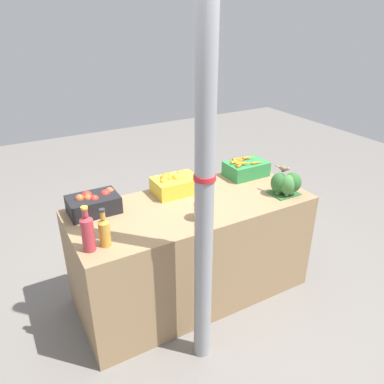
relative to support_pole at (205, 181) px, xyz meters
name	(u,v)px	position (x,y,z in m)	size (l,w,h in m)	color
ground_plane	(192,291)	(0.25, 0.59, -1.32)	(10.00, 10.00, 0.00)	slate
market_table	(192,250)	(0.25, 0.59, -0.90)	(1.86, 0.80, 0.85)	#937551
support_pole	(205,181)	(0.00, 0.00, 0.00)	(0.13, 0.13, 2.65)	gray
apple_crate	(94,203)	(-0.43, 0.83, -0.40)	(0.36, 0.24, 0.17)	black
orange_crate	(175,183)	(0.23, 0.83, -0.40)	(0.36, 0.24, 0.16)	gold
carrot_crate	(246,168)	(0.93, 0.82, -0.40)	(0.36, 0.24, 0.16)	#2D8442
broccoli_pile	(286,184)	(0.97, 0.35, -0.38)	(0.23, 0.21, 0.19)	#2D602D
juice_bottle_ruby	(88,232)	(-0.60, 0.37, -0.35)	(0.08, 0.08, 0.30)	#B2333D
juice_bottle_amber	(104,231)	(-0.50, 0.37, -0.37)	(0.07, 0.07, 0.26)	gold
pickle_jar	(202,211)	(0.20, 0.35, -0.41)	(0.12, 0.12, 0.12)	#B2C684
sparrow_bird	(284,169)	(0.96, 0.39, -0.26)	(0.05, 0.13, 0.05)	#4C3D2D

